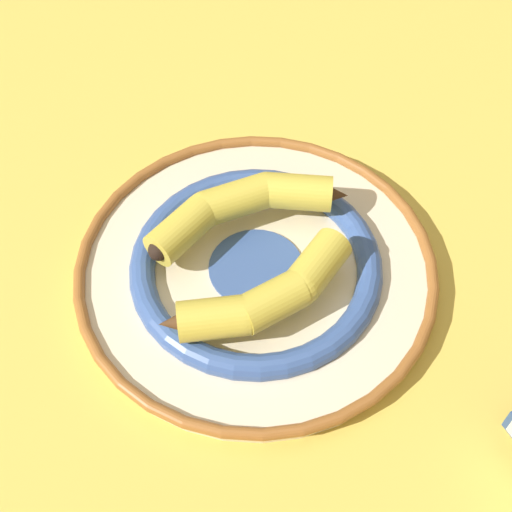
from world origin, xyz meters
TOP-DOWN VIEW (x-y plane):
  - ground_plane at (0.00, 0.00)m, footprint 2.80×2.80m
  - decorative_bowl at (-0.03, 0.03)m, footprint 0.35×0.35m
  - banana_a at (-0.06, -0.02)m, footprint 0.19×0.12m
  - banana_b at (-0.00, 0.07)m, footprint 0.19×0.09m

SIDE VIEW (x-z plane):
  - ground_plane at x=0.00m, z-range 0.00..0.00m
  - decorative_bowl at x=-0.03m, z-range 0.00..0.03m
  - banana_a at x=-0.06m, z-range 0.03..0.07m
  - banana_b at x=0.00m, z-range 0.03..0.07m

